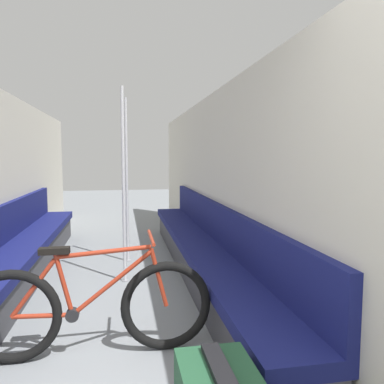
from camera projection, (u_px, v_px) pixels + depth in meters
The scene contains 6 objects.
wall_right at pixel (227, 184), 4.18m from camera, with size 0.10×9.90×2.18m, color beige.
bench_seat_row_left at pixel (14, 262), 3.96m from camera, with size 0.48×5.25×0.86m.
bench_seat_row_right at pixel (202, 253), 4.33m from camera, with size 0.48×5.25×0.86m.
bicycle at pixel (91, 309), 2.61m from camera, with size 1.70×0.46×0.84m.
grab_pole_near at pixel (124, 188), 4.12m from camera, with size 0.08×0.08×2.16m.
grab_pole_far at pixel (127, 183), 4.92m from camera, with size 0.08×0.08×2.16m.
Camera 1 is at (0.13, -0.68, 1.41)m, focal length 35.00 mm.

